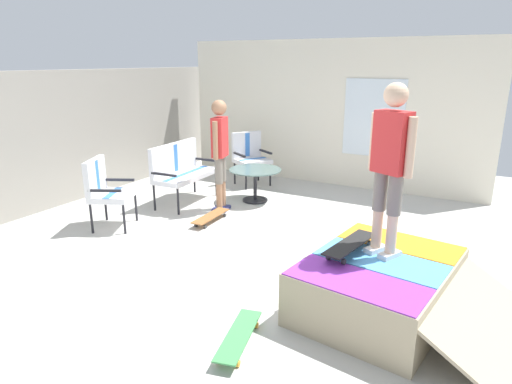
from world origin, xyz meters
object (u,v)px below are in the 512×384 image
at_px(person_watching, 220,147).
at_px(patio_bench, 180,167).
at_px(skateboard_spare, 239,336).
at_px(patio_chair_near_house, 250,153).
at_px(skateboard_on_ramp, 350,244).
at_px(patio_table, 255,178).
at_px(person_skater, 390,159).
at_px(skateboard_by_bench, 211,216).
at_px(patio_chair_by_wall, 104,187).
at_px(skate_ramp, 381,286).

bearing_deg(person_watching, patio_bench, 87.29).
bearing_deg(person_watching, skateboard_spare, -144.54).
height_order(patio_chair_near_house, skateboard_on_ramp, patio_chair_near_house).
distance_m(patio_bench, patio_chair_near_house, 1.66).
xyz_separation_m(patio_bench, person_watching, (-0.04, -0.84, 0.44)).
distance_m(person_watching, skateboard_spare, 3.78).
relative_size(patio_bench, patio_table, 1.42).
distance_m(person_skater, skateboard_by_bench, 3.36).
bearing_deg(patio_chair_by_wall, skate_ramp, -95.32).
distance_m(patio_chair_near_house, skateboard_spare, 5.28).
relative_size(patio_chair_by_wall, person_skater, 0.62).
xyz_separation_m(patio_chair_near_house, patio_table, (-0.95, -0.65, -0.21)).
bearing_deg(patio_chair_near_house, patio_table, -145.56).
bearing_deg(skate_ramp, patio_chair_by_wall, 84.68).
height_order(person_watching, skateboard_by_bench, person_watching).
bearing_deg(patio_chair_by_wall, skateboard_spare, -115.61).
height_order(patio_bench, skateboard_spare, patio_bench).
xyz_separation_m(person_skater, skateboard_spare, (-1.27, 0.88, -1.41)).
distance_m(skate_ramp, skateboard_on_ramp, 0.49).
height_order(skate_ramp, person_watching, person_watching).
bearing_deg(skate_ramp, person_watching, 58.94).
relative_size(patio_chair_near_house, skateboard_by_bench, 1.26).
bearing_deg(skateboard_by_bench, patio_bench, 59.56).
bearing_deg(skate_ramp, skateboard_spare, 140.66).
bearing_deg(skateboard_spare, skateboard_on_ramp, -27.03).
distance_m(skate_ramp, patio_chair_by_wall, 4.13).
distance_m(patio_bench, skateboard_spare, 4.26).
bearing_deg(skateboard_on_ramp, patio_table, 44.38).
distance_m(patio_bench, patio_table, 1.29).
bearing_deg(skateboard_on_ramp, skate_ramp, -93.73).
bearing_deg(patio_chair_near_house, skateboard_spare, -151.42).
height_order(patio_table, person_watching, person_watching).
xyz_separation_m(patio_chair_near_house, person_skater, (-3.34, -3.40, 0.88)).
relative_size(skate_ramp, patio_chair_by_wall, 2.11).
relative_size(patio_table, person_skater, 0.55).
distance_m(person_watching, skateboard_by_bench, 1.13).
xyz_separation_m(patio_table, skateboard_on_ramp, (-2.51, -2.45, 0.22)).
bearing_deg(patio_chair_near_house, skateboard_by_bench, -165.52).
distance_m(patio_chair_by_wall, skateboard_on_ramp, 3.77).
distance_m(patio_chair_near_house, patio_table, 1.17).
height_order(patio_bench, patio_table, patio_bench).
distance_m(patio_bench, skateboard_on_ramp, 4.00).
xyz_separation_m(skate_ramp, patio_bench, (1.88, 3.89, 0.35)).
bearing_deg(patio_bench, person_watching, -92.71).
xyz_separation_m(patio_bench, patio_table, (0.65, -1.10, -0.21)).
height_order(patio_chair_near_house, person_watching, person_watching).
bearing_deg(patio_bench, skateboard_spare, -135.51).
height_order(skate_ramp, skateboard_spare, skate_ramp).
distance_m(person_watching, person_skater, 3.48).
xyz_separation_m(patio_bench, patio_chair_near_house, (1.60, -0.44, -0.00)).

